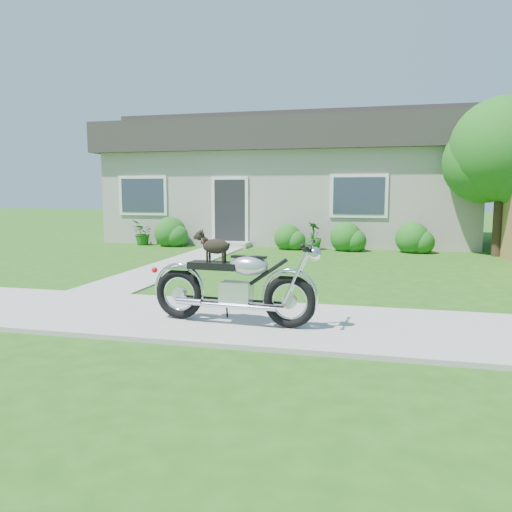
# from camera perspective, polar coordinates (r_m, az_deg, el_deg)

# --- Properties ---
(ground) EXTENTS (80.00, 80.00, 0.00)m
(ground) POSITION_cam_1_polar(r_m,az_deg,el_deg) (7.17, -12.17, -6.63)
(ground) COLOR #235114
(ground) RESTS_ON ground
(sidewalk) EXTENTS (24.00, 2.20, 0.04)m
(sidewalk) POSITION_cam_1_polar(r_m,az_deg,el_deg) (7.17, -12.17, -6.48)
(sidewalk) COLOR #9E9B93
(sidewalk) RESTS_ON ground
(walkway) EXTENTS (1.20, 8.00, 0.03)m
(walkway) POSITION_cam_1_polar(r_m,az_deg,el_deg) (12.26, -8.32, -0.70)
(walkway) COLOR #9E9B93
(walkway) RESTS_ON ground
(house) EXTENTS (12.60, 7.03, 4.50)m
(house) POSITION_cam_1_polar(r_m,az_deg,el_deg) (18.51, 4.20, 8.68)
(house) COLOR #ABA49A
(house) RESTS_ON ground
(tree_near) EXTENTS (2.77, 2.73, 4.19)m
(tree_near) POSITION_cam_1_polar(r_m,az_deg,el_deg) (14.74, 26.89, 10.33)
(tree_near) COLOR #3D2B1C
(tree_near) RESTS_ON ground
(shrub_row) EXTENTS (8.37, 1.01, 1.01)m
(shrub_row) POSITION_cam_1_polar(r_m,az_deg,el_deg) (15.01, 4.20, 2.29)
(shrub_row) COLOR #1E5C18
(shrub_row) RESTS_ON ground
(potted_plant_left) EXTENTS (0.93, 0.96, 0.81)m
(potted_plant_left) POSITION_cam_1_polar(r_m,az_deg,el_deg) (16.60, -12.80, 2.63)
(potted_plant_left) COLOR #216019
(potted_plant_left) RESTS_ON ground
(potted_plant_right) EXTENTS (0.66, 0.66, 0.84)m
(potted_plant_right) POSITION_cam_1_polar(r_m,az_deg,el_deg) (14.97, 6.64, 2.33)
(potted_plant_right) COLOR #1E5A18
(potted_plant_right) RESTS_ON ground
(motorcycle_with_dog) EXTENTS (2.22, 0.60, 1.17)m
(motorcycle_with_dog) POSITION_cam_1_polar(r_m,az_deg,el_deg) (6.33, -2.38, -3.21)
(motorcycle_with_dog) COLOR black
(motorcycle_with_dog) RESTS_ON sidewalk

